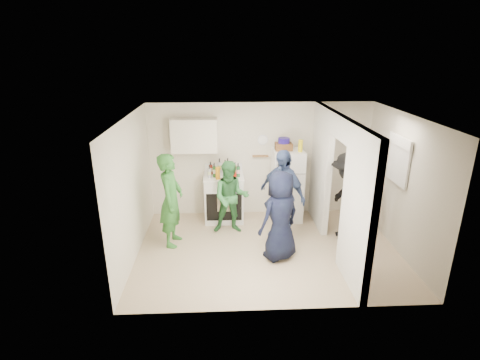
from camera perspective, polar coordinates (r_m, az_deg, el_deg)
name	(u,v)px	position (r m, az deg, el deg)	size (l,w,h in m)	color
floor	(268,249)	(7.14, 4.24, -10.51)	(4.80, 4.80, 0.00)	tan
wall_back	(260,160)	(8.21, 3.06, 3.10)	(4.80, 4.80, 0.00)	silver
wall_front	(285,232)	(5.07, 6.88, -7.89)	(4.80, 4.80, 0.00)	silver
wall_left	(132,189)	(6.75, -16.16, -1.40)	(3.40, 3.40, 0.00)	silver
wall_right	(403,185)	(7.30, 23.54, -0.68)	(3.40, 3.40, 0.00)	silver
ceiling	(271,116)	(6.28, 4.82, 9.64)	(4.80, 4.80, 0.00)	white
partition_pier_back	(321,167)	(7.86, 12.24, 1.91)	(0.12, 1.20, 2.50)	silver
partition_pier_front	(358,212)	(5.90, 17.54, -4.62)	(0.12, 1.20, 2.50)	silver
partition_header	(342,128)	(6.58, 15.28, 7.71)	(0.12, 1.00, 0.40)	silver
stove	(224,198)	(8.11, -2.46, -2.69)	(0.85, 0.71, 1.01)	white
upper_cabinet	(194,135)	(7.86, -7.00, 6.76)	(0.95, 0.34, 0.70)	silver
fridge	(287,185)	(8.10, 7.19, -0.82)	(0.64, 0.62, 1.55)	white
wicker_basket	(284,147)	(7.87, 6.67, 5.09)	(0.35, 0.25, 0.15)	brown
blue_bowl	(284,140)	(7.84, 6.71, 6.01)	(0.24, 0.24, 0.11)	navy
yellow_cup_stack_top	(300,146)	(7.78, 9.19, 5.17)	(0.09, 0.09, 0.25)	yellow
wall_clock	(263,140)	(8.08, 3.49, 6.12)	(0.22, 0.22, 0.03)	white
spice_shelf	(260,156)	(8.13, 3.11, 3.67)	(0.35, 0.08, 0.03)	olive
nook_window	(400,160)	(7.35, 23.17, 2.78)	(0.03, 0.70, 0.80)	black
nook_window_frame	(399,160)	(7.34, 23.06, 2.78)	(0.04, 0.76, 0.86)	white
nook_valance	(400,141)	(7.25, 23.25, 5.43)	(0.04, 0.82, 0.18)	white
yellow_cup_stack_stove	(218,173)	(7.68, -3.41, 1.03)	(0.09, 0.09, 0.25)	orange
red_cup	(234,176)	(7.72, -0.88, 0.66)	(0.09, 0.09, 0.12)	red
person_green_left	(171,200)	(7.07, -10.46, -3.03)	(0.65, 0.43, 1.79)	#337930
person_green_center	(231,198)	(7.46, -1.39, -2.69)	(0.73, 0.57, 1.49)	#398243
person_denim	(282,195)	(7.23, 6.40, -2.27)	(1.05, 0.44, 1.80)	#39567E
person_navy	(280,216)	(6.55, 6.14, -5.48)	(0.79, 0.52, 1.63)	black
person_nook	(345,197)	(7.44, 15.77, -2.53)	(1.12, 0.64, 1.74)	black
bottle_a	(211,168)	(7.98, -4.49, 1.83)	(0.08, 0.08, 0.28)	maroon
bottle_b	(214,170)	(7.80, -3.94, 1.54)	(0.06, 0.06, 0.31)	#1F541C
bottle_c	(220,166)	(8.03, -3.14, 2.17)	(0.07, 0.07, 0.33)	silver
bottle_d	(225,170)	(7.85, -2.29, 1.53)	(0.07, 0.07, 0.27)	#5B280F
bottle_e	(228,165)	(8.05, -1.89, 2.24)	(0.06, 0.06, 0.33)	#97A4A7
bottle_f	(232,168)	(7.91, -1.24, 1.83)	(0.06, 0.06, 0.31)	#18431A
bottle_g	(235,168)	(8.02, -0.76, 1.87)	(0.06, 0.06, 0.25)	#A57B36
bottle_h	(209,172)	(7.76, -4.68, 1.25)	(0.07, 0.07, 0.26)	#AAACB6
bottle_i	(225,167)	(7.97, -2.28, 1.98)	(0.06, 0.06, 0.31)	maroon
bottle_j	(238,170)	(7.79, -0.28, 1.53)	(0.08, 0.08, 0.30)	#1E5729
bottle_k	(214,169)	(7.92, -4.00, 1.62)	(0.06, 0.06, 0.26)	#954522
bottle_l	(230,170)	(7.76, -1.49, 1.49)	(0.07, 0.07, 0.31)	#9297A1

